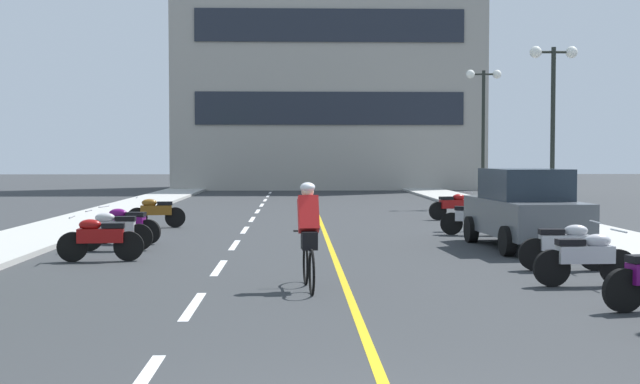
{
  "coord_description": "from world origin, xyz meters",
  "views": [
    {
      "loc": [
        -0.56,
        -5.62,
        2.11
      ],
      "look_at": [
        0.19,
        19.5,
        1.02
      ],
      "focal_mm": 46.6,
      "sensor_mm": 36.0,
      "label": 1
    }
  ],
  "objects_px": {
    "motorcycle_8": "(473,218)",
    "motorcycle_10": "(453,205)",
    "parked_car_near": "(525,208)",
    "motorcycle_6": "(114,230)",
    "street_lamp_far": "(483,107)",
    "motorcycle_4": "(566,245)",
    "street_lamp_mid": "(553,94)",
    "motorcycle_3": "(586,257)",
    "motorcycle_5": "(100,238)",
    "cyclist_rider": "(308,233)",
    "motorcycle_7": "(126,224)",
    "motorcycle_9": "(156,212)"
  },
  "relations": [
    {
      "from": "motorcycle_7",
      "to": "cyclist_rider",
      "type": "xyz_separation_m",
      "value": [
        4.27,
        -6.88,
        0.41
      ]
    },
    {
      "from": "parked_car_near",
      "to": "motorcycle_10",
      "type": "relative_size",
      "value": 2.57
    },
    {
      "from": "motorcycle_6",
      "to": "motorcycle_9",
      "type": "relative_size",
      "value": 1.0
    },
    {
      "from": "street_lamp_mid",
      "to": "parked_car_near",
      "type": "xyz_separation_m",
      "value": [
        -2.6,
        -6.29,
        -3.07
      ]
    },
    {
      "from": "motorcycle_4",
      "to": "motorcycle_5",
      "type": "height_order",
      "value": "same"
    },
    {
      "from": "street_lamp_far",
      "to": "motorcycle_4",
      "type": "relative_size",
      "value": 3.24
    },
    {
      "from": "motorcycle_4",
      "to": "motorcycle_10",
      "type": "height_order",
      "value": "same"
    },
    {
      "from": "motorcycle_4",
      "to": "motorcycle_7",
      "type": "height_order",
      "value": "same"
    },
    {
      "from": "motorcycle_10",
      "to": "cyclist_rider",
      "type": "relative_size",
      "value": 0.94
    },
    {
      "from": "parked_car_near",
      "to": "motorcycle_8",
      "type": "bearing_deg",
      "value": 99.21
    },
    {
      "from": "street_lamp_far",
      "to": "parked_car_near",
      "type": "xyz_separation_m",
      "value": [
        -2.5,
        -15.22,
        -3.2
      ]
    },
    {
      "from": "street_lamp_far",
      "to": "motorcycle_8",
      "type": "height_order",
      "value": "street_lamp_far"
    },
    {
      "from": "street_lamp_mid",
      "to": "motorcycle_3",
      "type": "distance_m",
      "value": 12.72
    },
    {
      "from": "parked_car_near",
      "to": "cyclist_rider",
      "type": "xyz_separation_m",
      "value": [
        -5.02,
        -5.68,
        -0.03
      ]
    },
    {
      "from": "street_lamp_far",
      "to": "motorcycle_7",
      "type": "xyz_separation_m",
      "value": [
        -11.8,
        -14.03,
        -3.65
      ]
    },
    {
      "from": "cyclist_rider",
      "to": "motorcycle_7",
      "type": "bearing_deg",
      "value": 121.85
    },
    {
      "from": "parked_car_near",
      "to": "motorcycle_6",
      "type": "xyz_separation_m",
      "value": [
        -9.27,
        -0.23,
        -0.44
      ]
    },
    {
      "from": "motorcycle_6",
      "to": "motorcycle_8",
      "type": "bearing_deg",
      "value": 20.98
    },
    {
      "from": "motorcycle_10",
      "to": "motorcycle_3",
      "type": "bearing_deg",
      "value": -92.21
    },
    {
      "from": "motorcycle_4",
      "to": "motorcycle_6",
      "type": "relative_size",
      "value": 1.0
    },
    {
      "from": "street_lamp_far",
      "to": "parked_car_near",
      "type": "height_order",
      "value": "street_lamp_far"
    },
    {
      "from": "street_lamp_far",
      "to": "motorcycle_3",
      "type": "xyz_separation_m",
      "value": [
        -3.04,
        -20.75,
        -3.65
      ]
    },
    {
      "from": "motorcycle_3",
      "to": "motorcycle_9",
      "type": "bearing_deg",
      "value": 128.05
    },
    {
      "from": "parked_car_near",
      "to": "motorcycle_6",
      "type": "height_order",
      "value": "parked_car_near"
    },
    {
      "from": "motorcycle_8",
      "to": "motorcycle_10",
      "type": "height_order",
      "value": "same"
    },
    {
      "from": "motorcycle_10",
      "to": "cyclist_rider",
      "type": "bearing_deg",
      "value": -109.49
    },
    {
      "from": "motorcycle_8",
      "to": "motorcycle_10",
      "type": "xyz_separation_m",
      "value": [
        0.52,
        5.42,
        0.0
      ]
    },
    {
      "from": "motorcycle_4",
      "to": "motorcycle_9",
      "type": "bearing_deg",
      "value": 133.93
    },
    {
      "from": "parked_car_near",
      "to": "cyclist_rider",
      "type": "height_order",
      "value": "parked_car_near"
    },
    {
      "from": "street_lamp_mid",
      "to": "cyclist_rider",
      "type": "bearing_deg",
      "value": -122.47
    },
    {
      "from": "motorcycle_4",
      "to": "motorcycle_7",
      "type": "distance_m",
      "value": 10.27
    },
    {
      "from": "motorcycle_7",
      "to": "street_lamp_far",
      "type": "bearing_deg",
      "value": 49.93
    },
    {
      "from": "motorcycle_4",
      "to": "motorcycle_10",
      "type": "xyz_separation_m",
      "value": [
        0.28,
        12.24,
        0.0
      ]
    },
    {
      "from": "motorcycle_8",
      "to": "cyclist_rider",
      "type": "xyz_separation_m",
      "value": [
        -4.52,
        -8.81,
        0.41
      ]
    },
    {
      "from": "motorcycle_3",
      "to": "motorcycle_5",
      "type": "distance_m",
      "value": 9.26
    },
    {
      "from": "motorcycle_3",
      "to": "motorcycle_5",
      "type": "relative_size",
      "value": 1.0
    },
    {
      "from": "motorcycle_4",
      "to": "motorcycle_5",
      "type": "distance_m",
      "value": 9.01
    },
    {
      "from": "motorcycle_9",
      "to": "motorcycle_4",
      "type": "bearing_deg",
      "value": -46.07
    },
    {
      "from": "motorcycle_3",
      "to": "motorcycle_5",
      "type": "xyz_separation_m",
      "value": [
        -8.6,
        3.42,
        0.0
      ]
    },
    {
      "from": "motorcycle_3",
      "to": "motorcycle_10",
      "type": "height_order",
      "value": "same"
    },
    {
      "from": "street_lamp_mid",
      "to": "motorcycle_10",
      "type": "xyz_separation_m",
      "value": [
        -2.59,
        2.25,
        -3.52
      ]
    },
    {
      "from": "motorcycle_4",
      "to": "motorcycle_3",
      "type": "bearing_deg",
      "value": -98.34
    },
    {
      "from": "street_lamp_mid",
      "to": "parked_car_near",
      "type": "distance_m",
      "value": 7.47
    },
    {
      "from": "street_lamp_mid",
      "to": "cyclist_rider",
      "type": "xyz_separation_m",
      "value": [
        -7.62,
        -11.98,
        -3.1
      ]
    },
    {
      "from": "motorcycle_4",
      "to": "street_lamp_mid",
      "type": "bearing_deg",
      "value": 74.01
    },
    {
      "from": "street_lamp_mid",
      "to": "motorcycle_7",
      "type": "relative_size",
      "value": 3.14
    },
    {
      "from": "motorcycle_6",
      "to": "street_lamp_mid",
      "type": "bearing_deg",
      "value": 28.82
    },
    {
      "from": "parked_car_near",
      "to": "motorcycle_4",
      "type": "relative_size",
      "value": 2.52
    },
    {
      "from": "motorcycle_3",
      "to": "motorcycle_9",
      "type": "relative_size",
      "value": 1.0
    },
    {
      "from": "street_lamp_mid",
      "to": "motorcycle_8",
      "type": "xyz_separation_m",
      "value": [
        -3.1,
        -3.17,
        -3.52
      ]
    }
  ]
}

